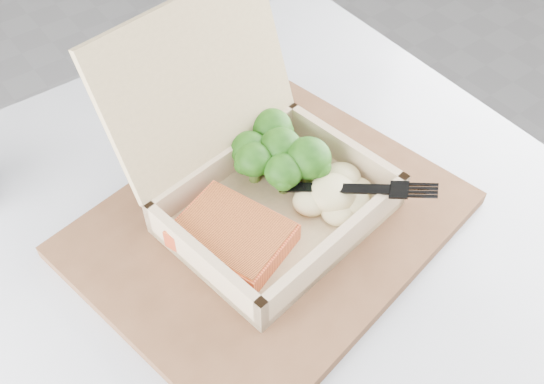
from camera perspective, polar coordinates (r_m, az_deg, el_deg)
floor at (r=1.37m, az=0.37°, el=-16.74°), size 4.00×4.00×0.00m
cafe_table at (r=0.82m, az=-1.26°, el=-12.30°), size 0.76×0.76×0.71m
serving_tray at (r=0.67m, az=-0.22°, el=-3.05°), size 0.44×0.38×0.02m
takeout_container at (r=0.64m, az=-1.88°, el=2.36°), size 0.26×0.27×0.21m
salmon_fillet at (r=0.62m, az=-3.72°, el=-4.12°), size 0.12×0.13×0.02m
broccoli_pile at (r=0.68m, az=0.79°, el=3.59°), size 0.12×0.12×0.04m
mashed_potatoes at (r=0.66m, az=5.73°, el=-0.08°), size 0.09×0.08×0.03m
plastic_fork at (r=0.65m, az=3.94°, el=0.67°), size 0.12×0.14×0.03m
receipt at (r=0.81m, az=-6.61°, el=7.03°), size 0.08×0.14×0.00m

